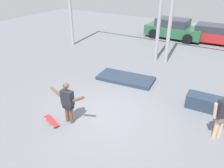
{
  "coord_description": "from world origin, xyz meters",
  "views": [
    {
      "loc": [
        3.55,
        -5.54,
        4.78
      ],
      "look_at": [
        -0.34,
        1.15,
        0.7
      ],
      "focal_mm": 35.0,
      "sensor_mm": 36.0,
      "label": 1
    }
  ],
  "objects_px": {
    "grind_box": "(212,104)",
    "bystander": "(223,113)",
    "parked_car_green": "(174,29)",
    "manual_pad": "(126,78)",
    "parked_car_red": "(214,34)",
    "skateboard": "(52,121)",
    "skateboarder": "(68,101)"
  },
  "relations": [
    {
      "from": "grind_box",
      "to": "bystander",
      "type": "bearing_deg",
      "value": -76.22
    },
    {
      "from": "parked_car_green",
      "to": "bystander",
      "type": "distance_m",
      "value": 11.45
    },
    {
      "from": "manual_pad",
      "to": "parked_car_red",
      "type": "relative_size",
      "value": 0.62
    },
    {
      "from": "grind_box",
      "to": "parked_car_red",
      "type": "xyz_separation_m",
      "value": [
        -1.27,
        9.31,
        0.36
      ]
    },
    {
      "from": "skateboard",
      "to": "bystander",
      "type": "relative_size",
      "value": 0.5
    },
    {
      "from": "skateboarder",
      "to": "grind_box",
      "type": "distance_m",
      "value": 5.35
    },
    {
      "from": "grind_box",
      "to": "parked_car_green",
      "type": "relative_size",
      "value": 0.43
    },
    {
      "from": "bystander",
      "to": "skateboard",
      "type": "bearing_deg",
      "value": -22.15
    },
    {
      "from": "bystander",
      "to": "parked_car_green",
      "type": "bearing_deg",
      "value": -111.14
    },
    {
      "from": "parked_car_green",
      "to": "bystander",
      "type": "bearing_deg",
      "value": -63.91
    },
    {
      "from": "parked_car_red",
      "to": "bystander",
      "type": "xyz_separation_m",
      "value": [
        1.64,
        -10.83,
        0.31
      ]
    },
    {
      "from": "grind_box",
      "to": "skateboarder",
      "type": "bearing_deg",
      "value": -142.13
    },
    {
      "from": "parked_car_red",
      "to": "skateboarder",
      "type": "bearing_deg",
      "value": -105.53
    },
    {
      "from": "bystander",
      "to": "grind_box",
      "type": "bearing_deg",
      "value": -120.61
    },
    {
      "from": "skateboard",
      "to": "bystander",
      "type": "bearing_deg",
      "value": 43.05
    },
    {
      "from": "skateboarder",
      "to": "grind_box",
      "type": "xyz_separation_m",
      "value": [
        4.2,
        3.27,
        -0.58
      ]
    },
    {
      "from": "skateboarder",
      "to": "manual_pad",
      "type": "relative_size",
      "value": 0.58
    },
    {
      "from": "manual_pad",
      "to": "parked_car_green",
      "type": "xyz_separation_m",
      "value": [
        -0.15,
        8.32,
        0.63
      ]
    },
    {
      "from": "skateboard",
      "to": "parked_car_red",
      "type": "bearing_deg",
      "value": 95.8
    },
    {
      "from": "parked_car_green",
      "to": "grind_box",
      "type": "bearing_deg",
      "value": -62.41
    },
    {
      "from": "skateboard",
      "to": "parked_car_green",
      "type": "bearing_deg",
      "value": 108.13
    },
    {
      "from": "manual_pad",
      "to": "skateboard",
      "type": "bearing_deg",
      "value": -99.78
    },
    {
      "from": "grind_box",
      "to": "parked_car_green",
      "type": "bearing_deg",
      "value": 114.74
    },
    {
      "from": "skateboarder",
      "to": "grind_box",
      "type": "bearing_deg",
      "value": 37.3
    },
    {
      "from": "skateboard",
      "to": "grind_box",
      "type": "distance_m",
      "value": 5.96
    },
    {
      "from": "parked_car_green",
      "to": "skateboarder",
      "type": "bearing_deg",
      "value": -87.43
    },
    {
      "from": "skateboarder",
      "to": "bystander",
      "type": "xyz_separation_m",
      "value": [
        4.57,
        1.74,
        0.09
      ]
    },
    {
      "from": "skateboard",
      "to": "manual_pad",
      "type": "bearing_deg",
      "value": 101.04
    },
    {
      "from": "manual_pad",
      "to": "parked_car_red",
      "type": "height_order",
      "value": "parked_car_red"
    },
    {
      "from": "skateboard",
      "to": "parked_car_red",
      "type": "height_order",
      "value": "parked_car_red"
    },
    {
      "from": "parked_car_green",
      "to": "parked_car_red",
      "type": "xyz_separation_m",
      "value": [
        2.88,
        0.32,
        -0.09
      ]
    },
    {
      "from": "grind_box",
      "to": "manual_pad",
      "type": "relative_size",
      "value": 0.7
    }
  ]
}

